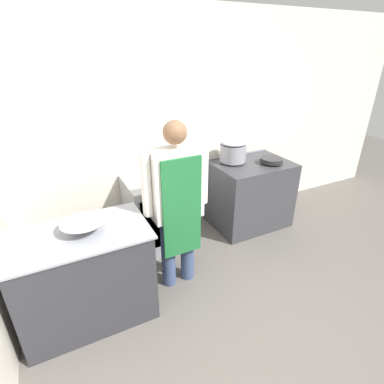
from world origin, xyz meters
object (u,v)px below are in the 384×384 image
at_px(stove, 250,194).
at_px(saute_pan, 272,160).
at_px(mixing_bowl, 83,226).
at_px(fridge_unit, 157,213).
at_px(stock_pot, 233,151).
at_px(person_cook, 177,199).

relative_size(stove, saute_pan, 3.51).
xyz_separation_m(stove, mixing_bowl, (-2.20, -0.66, 0.48)).
height_order(fridge_unit, stock_pot, stock_pot).
height_order(stove, stock_pot, stock_pot).
xyz_separation_m(stove, stock_pot, (-0.22, 0.13, 0.60)).
distance_m(mixing_bowl, saute_pan, 2.46).
xyz_separation_m(fridge_unit, stock_pot, (1.08, 0.05, 0.61)).
height_order(mixing_bowl, saute_pan, mixing_bowl).
distance_m(stove, fridge_unit, 1.30).
relative_size(fridge_unit, stock_pot, 2.64).
height_order(mixing_bowl, stock_pot, stock_pot).
distance_m(stock_pot, saute_pan, 0.51).
bearing_deg(stock_pot, stove, -30.11).
xyz_separation_m(stove, person_cook, (-1.35, -0.63, 0.52)).
bearing_deg(fridge_unit, stock_pot, 2.41).
distance_m(stove, mixing_bowl, 2.35).
xyz_separation_m(person_cook, stock_pot, (1.13, 0.76, 0.08)).
bearing_deg(saute_pan, stock_pot, 148.68).
bearing_deg(mixing_bowl, fridge_unit, 39.72).
bearing_deg(mixing_bowl, saute_pan, 12.55).
bearing_deg(stock_pot, fridge_unit, -177.59).
relative_size(stove, stock_pot, 3.00).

